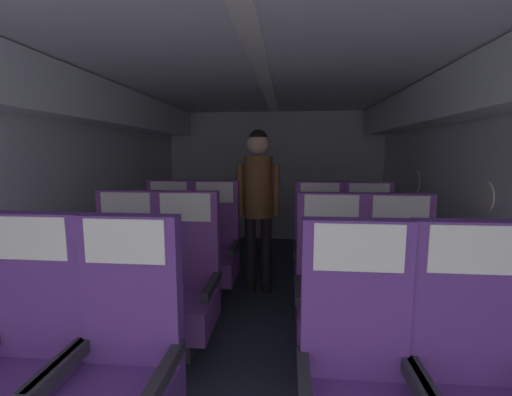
{
  "coord_description": "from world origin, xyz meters",
  "views": [
    {
      "loc": [
        0.21,
        0.08,
        1.42
      ],
      "look_at": [
        -0.07,
        3.03,
        1.02
      ],
      "focal_mm": 23.87,
      "sensor_mm": 36.0,
      "label": 1
    }
  ],
  "objects_px": {
    "seat_b_right_aisle": "(400,296)",
    "flight_attendant": "(258,193)",
    "seat_a_left_window": "(24,364)",
    "seat_c_right_aisle": "(369,255)",
    "seat_a_left_aisle": "(121,372)",
    "seat_a_right_aisle": "(476,393)",
    "seat_b_left_window": "(124,285)",
    "seat_b_left_aisle": "(184,288)",
    "seat_b_right_window": "(330,293)",
    "seat_c_left_window": "(167,249)",
    "seat_c_right_window": "(319,253)",
    "seat_c_left_aisle": "(213,250)",
    "seat_a_right_window": "(358,388)"
  },
  "relations": [
    {
      "from": "seat_a_right_aisle",
      "to": "seat_c_right_aisle",
      "type": "bearing_deg",
      "value": 89.98
    },
    {
      "from": "seat_b_left_window",
      "to": "seat_c_left_window",
      "type": "relative_size",
      "value": 1.0
    },
    {
      "from": "seat_a_right_window",
      "to": "seat_b_right_aisle",
      "type": "relative_size",
      "value": 1.0
    },
    {
      "from": "seat_b_right_aisle",
      "to": "seat_c_left_window",
      "type": "height_order",
      "value": "same"
    },
    {
      "from": "seat_a_left_aisle",
      "to": "seat_b_left_window",
      "type": "xyz_separation_m",
      "value": [
        -0.46,
        0.94,
        0.0
      ]
    },
    {
      "from": "seat_c_right_aisle",
      "to": "seat_b_right_window",
      "type": "bearing_deg",
      "value": -116.77
    },
    {
      "from": "seat_b_right_window",
      "to": "seat_c_right_window",
      "type": "distance_m",
      "value": 0.92
    },
    {
      "from": "seat_a_right_window",
      "to": "seat_b_right_aisle",
      "type": "xyz_separation_m",
      "value": [
        0.46,
        0.94,
        0.0
      ]
    },
    {
      "from": "seat_b_right_window",
      "to": "seat_b_right_aisle",
      "type": "bearing_deg",
      "value": -0.27
    },
    {
      "from": "seat_a_left_aisle",
      "to": "flight_attendant",
      "type": "xyz_separation_m",
      "value": [
        0.42,
        2.05,
        0.54
      ]
    },
    {
      "from": "seat_b_right_aisle",
      "to": "flight_attendant",
      "type": "xyz_separation_m",
      "value": [
        -1.05,
        1.12,
        0.54
      ]
    },
    {
      "from": "seat_b_left_aisle",
      "to": "seat_b_right_aisle",
      "type": "xyz_separation_m",
      "value": [
        1.48,
        0.0,
        0.0
      ]
    },
    {
      "from": "seat_a_left_aisle",
      "to": "seat_a_right_aisle",
      "type": "xyz_separation_m",
      "value": [
        1.46,
        0.01,
        0.0
      ]
    },
    {
      "from": "seat_a_right_window",
      "to": "seat_c_left_aisle",
      "type": "distance_m",
      "value": 2.11
    },
    {
      "from": "seat_b_right_aisle",
      "to": "flight_attendant",
      "type": "relative_size",
      "value": 0.7
    },
    {
      "from": "seat_b_left_aisle",
      "to": "seat_c_left_window",
      "type": "distance_m",
      "value": 1.02
    },
    {
      "from": "seat_a_left_window",
      "to": "seat_b_left_window",
      "type": "bearing_deg",
      "value": 89.76
    },
    {
      "from": "seat_c_left_window",
      "to": "seat_c_right_aisle",
      "type": "xyz_separation_m",
      "value": [
        1.93,
        -0.01,
        0.0
      ]
    },
    {
      "from": "seat_a_left_window",
      "to": "seat_c_right_window",
      "type": "xyz_separation_m",
      "value": [
        1.47,
        1.84,
        0.0
      ]
    },
    {
      "from": "seat_a_left_aisle",
      "to": "seat_a_right_aisle",
      "type": "distance_m",
      "value": 1.46
    },
    {
      "from": "seat_c_left_window",
      "to": "flight_attendant",
      "type": "height_order",
      "value": "flight_attendant"
    },
    {
      "from": "flight_attendant",
      "to": "seat_c_right_aisle",
      "type": "bearing_deg",
      "value": -31.42
    },
    {
      "from": "seat_a_right_aisle",
      "to": "seat_c_right_window",
      "type": "height_order",
      "value": "same"
    },
    {
      "from": "seat_b_right_window",
      "to": "seat_c_left_window",
      "type": "relative_size",
      "value": 1.0
    },
    {
      "from": "seat_a_right_window",
      "to": "seat_b_left_aisle",
      "type": "xyz_separation_m",
      "value": [
        -1.02,
        0.94,
        0.0
      ]
    },
    {
      "from": "seat_c_left_window",
      "to": "seat_c_right_aisle",
      "type": "bearing_deg",
      "value": -0.23
    },
    {
      "from": "seat_a_right_aisle",
      "to": "seat_b_right_window",
      "type": "height_order",
      "value": "same"
    },
    {
      "from": "seat_b_left_window",
      "to": "seat_b_right_aisle",
      "type": "relative_size",
      "value": 1.0
    },
    {
      "from": "seat_c_left_aisle",
      "to": "seat_b_left_aisle",
      "type": "bearing_deg",
      "value": -90.7
    },
    {
      "from": "seat_c_left_window",
      "to": "flight_attendant",
      "type": "distance_m",
      "value": 1.05
    },
    {
      "from": "flight_attendant",
      "to": "seat_c_left_window",
      "type": "bearing_deg",
      "value": 172.61
    },
    {
      "from": "seat_b_left_aisle",
      "to": "seat_b_left_window",
      "type": "bearing_deg",
      "value": 179.13
    },
    {
      "from": "seat_a_right_aisle",
      "to": "seat_b_right_aisle",
      "type": "height_order",
      "value": "same"
    },
    {
      "from": "seat_c_left_aisle",
      "to": "seat_c_right_window",
      "type": "distance_m",
      "value": 1.01
    },
    {
      "from": "seat_a_left_window",
      "to": "seat_c_right_aisle",
      "type": "height_order",
      "value": "same"
    },
    {
      "from": "seat_a_left_aisle",
      "to": "seat_c_right_window",
      "type": "height_order",
      "value": "same"
    },
    {
      "from": "seat_a_right_aisle",
      "to": "seat_c_left_aisle",
      "type": "distance_m",
      "value": 2.35
    },
    {
      "from": "seat_a_right_window",
      "to": "seat_b_left_aisle",
      "type": "relative_size",
      "value": 1.0
    },
    {
      "from": "seat_b_right_aisle",
      "to": "seat_a_left_window",
      "type": "bearing_deg",
      "value": -154.47
    },
    {
      "from": "seat_b_right_aisle",
      "to": "seat_c_left_window",
      "type": "xyz_separation_m",
      "value": [
        -1.93,
        0.92,
        0.0
      ]
    },
    {
      "from": "seat_b_left_aisle",
      "to": "seat_b_right_window",
      "type": "height_order",
      "value": "same"
    },
    {
      "from": "seat_a_left_window",
      "to": "seat_b_left_window",
      "type": "xyz_separation_m",
      "value": [
        0.0,
        0.93,
        0.0
      ]
    },
    {
      "from": "seat_a_left_aisle",
      "to": "seat_a_right_aisle",
      "type": "relative_size",
      "value": 1.0
    },
    {
      "from": "seat_a_left_aisle",
      "to": "seat_b_left_aisle",
      "type": "relative_size",
      "value": 1.0
    },
    {
      "from": "seat_a_right_window",
      "to": "seat_b_left_window",
      "type": "bearing_deg",
      "value": 147.15
    },
    {
      "from": "seat_c_right_window",
      "to": "seat_b_right_window",
      "type": "bearing_deg",
      "value": -90.26
    },
    {
      "from": "seat_b_left_window",
      "to": "seat_c_left_aisle",
      "type": "height_order",
      "value": "same"
    },
    {
      "from": "seat_a_left_window",
      "to": "seat_a_left_aisle",
      "type": "bearing_deg",
      "value": -1.45
    },
    {
      "from": "seat_a_left_aisle",
      "to": "seat_b_right_aisle",
      "type": "xyz_separation_m",
      "value": [
        1.46,
        0.93,
        0.0
      ]
    },
    {
      "from": "seat_b_left_window",
      "to": "seat_c_right_aisle",
      "type": "relative_size",
      "value": 1.0
    }
  ]
}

